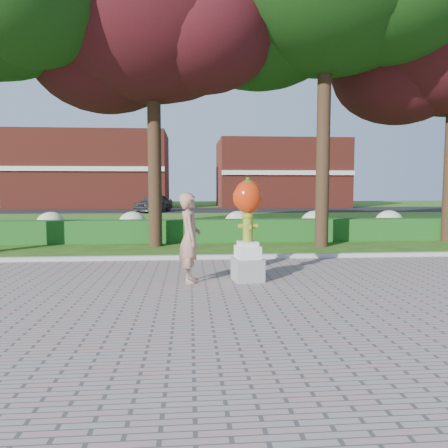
# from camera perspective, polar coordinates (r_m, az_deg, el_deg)

# --- Properties ---
(ground) EXTENTS (100.00, 100.00, 0.00)m
(ground) POSITION_cam_1_polar(r_m,az_deg,el_deg) (8.87, 1.21, -8.02)
(ground) COLOR #234F13
(ground) RESTS_ON ground
(walkway) EXTENTS (40.00, 14.00, 0.04)m
(walkway) POSITION_cam_1_polar(r_m,az_deg,el_deg) (5.08, 5.96, -17.90)
(walkway) COLOR gray
(walkway) RESTS_ON ground
(curb) EXTENTS (40.00, 0.18, 0.15)m
(curb) POSITION_cam_1_polar(r_m,az_deg,el_deg) (11.79, -0.26, -4.40)
(curb) COLOR #ADADA5
(curb) RESTS_ON ground
(lawn_hedge) EXTENTS (24.00, 0.70, 0.80)m
(lawn_hedge) POSITION_cam_1_polar(r_m,az_deg,el_deg) (15.70, -1.35, -0.87)
(lawn_hedge) COLOR #164D19
(lawn_hedge) RESTS_ON ground
(hydrangea_row) EXTENTS (20.10, 1.10, 0.99)m
(hydrangea_row) POSITION_cam_1_polar(r_m,az_deg,el_deg) (16.72, 0.41, 0.01)
(hydrangea_row) COLOR beige
(hydrangea_row) RESTS_ON ground
(street) EXTENTS (50.00, 8.00, 0.02)m
(street) POSITION_cam_1_polar(r_m,az_deg,el_deg) (36.66, -3.18, 1.84)
(street) COLOR black
(street) RESTS_ON ground
(building_left) EXTENTS (14.00, 8.00, 7.00)m
(building_left) POSITION_cam_1_polar(r_m,az_deg,el_deg) (43.59, -16.75, 6.72)
(building_left) COLOR maroon
(building_left) RESTS_ON ground
(building_right) EXTENTS (12.00, 8.00, 6.40)m
(building_right) POSITION_cam_1_polar(r_m,az_deg,el_deg) (43.53, 7.26, 6.49)
(building_right) COLOR maroon
(building_right) RESTS_ON ground
(tree_mid_left) EXTENTS (8.25, 7.04, 10.69)m
(tree_mid_left) POSITION_cam_1_polar(r_m,az_deg,el_deg) (15.66, -9.68, 24.70)
(tree_mid_left) COLOR black
(tree_mid_left) RESTS_ON ground
(hydrant_sculpture) EXTENTS (0.66, 0.66, 2.13)m
(hydrant_sculpture) POSITION_cam_1_polar(r_m,az_deg,el_deg) (8.97, 3.13, -0.33)
(hydrant_sculpture) COLOR gray
(hydrant_sculpture) RESTS_ON walkway
(woman) EXTENTS (0.46, 0.68, 1.82)m
(woman) POSITION_cam_1_polar(r_m,az_deg,el_deg) (8.84, -4.48, -1.81)
(woman) COLOR #A5745E
(woman) RESTS_ON walkway
(parked_car) EXTENTS (3.13, 4.39, 1.39)m
(parked_car) POSITION_cam_1_polar(r_m,az_deg,el_deg) (34.17, -9.19, 2.74)
(parked_car) COLOR #393B40
(parked_car) RESTS_ON street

